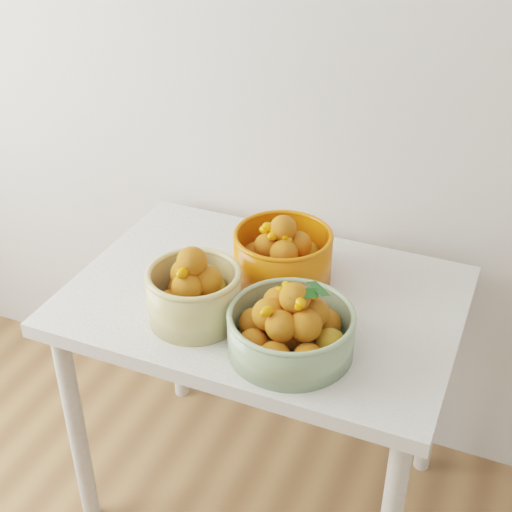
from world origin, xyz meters
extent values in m
cube|color=silver|center=(0.00, 2.00, 1.35)|extent=(4.00, 0.04, 2.70)
cube|color=silver|center=(-0.15, 1.60, 0.73)|extent=(1.00, 0.70, 0.04)
cylinder|color=silver|center=(-0.59, 1.31, 0.35)|extent=(0.05, 0.05, 0.71)
cylinder|color=silver|center=(-0.59, 1.89, 0.35)|extent=(0.05, 0.05, 0.71)
cylinder|color=silver|center=(0.29, 1.89, 0.35)|extent=(0.05, 0.05, 0.71)
cylinder|color=tan|center=(-0.27, 1.44, 0.81)|extent=(0.29, 0.29, 0.13)
torus|color=tan|center=(-0.27, 1.44, 0.88)|extent=(0.29, 0.29, 0.02)
sphere|color=#D1660C|center=(-0.21, 1.44, 0.80)|extent=(0.07, 0.07, 0.07)
sphere|color=#D1660C|center=(-0.25, 1.50, 0.80)|extent=(0.08, 0.08, 0.08)
sphere|color=orange|center=(-0.32, 1.47, 0.80)|extent=(0.08, 0.08, 0.08)
sphere|color=orange|center=(-0.31, 1.40, 0.80)|extent=(0.07, 0.07, 0.07)
sphere|color=orange|center=(-0.25, 1.38, 0.80)|extent=(0.08, 0.08, 0.08)
sphere|color=orange|center=(-0.27, 1.44, 0.80)|extent=(0.07, 0.07, 0.07)
sphere|color=orange|center=(-0.24, 1.45, 0.86)|extent=(0.07, 0.07, 0.07)
sphere|color=orange|center=(-0.30, 1.46, 0.86)|extent=(0.08, 0.08, 0.08)
sphere|color=orange|center=(-0.27, 1.41, 0.86)|extent=(0.07, 0.07, 0.07)
sphere|color=orange|center=(-0.27, 1.44, 0.91)|extent=(0.07, 0.07, 0.07)
ellipsoid|color=orange|center=(-0.27, 1.44, 0.90)|extent=(0.05, 0.05, 0.03)
ellipsoid|color=orange|center=(-0.28, 1.43, 0.91)|extent=(0.05, 0.04, 0.04)
ellipsoid|color=orange|center=(-0.27, 1.40, 0.91)|extent=(0.04, 0.04, 0.03)
cylinder|color=gray|center=(-0.01, 1.42, 0.80)|extent=(0.35, 0.35, 0.10)
torus|color=gray|center=(-0.01, 1.42, 0.85)|extent=(0.36, 0.36, 0.01)
sphere|color=#D1660C|center=(0.08, 1.42, 0.80)|extent=(0.07, 0.07, 0.07)
sphere|color=orange|center=(0.05, 1.48, 0.80)|extent=(0.07, 0.07, 0.07)
sphere|color=orange|center=(-0.01, 1.51, 0.80)|extent=(0.07, 0.07, 0.07)
sphere|color=orange|center=(-0.07, 1.48, 0.80)|extent=(0.08, 0.08, 0.08)
sphere|color=orange|center=(-0.10, 1.42, 0.80)|extent=(0.07, 0.07, 0.07)
sphere|color=orange|center=(-0.07, 1.35, 0.80)|extent=(0.07, 0.07, 0.07)
sphere|color=orange|center=(-0.01, 1.32, 0.80)|extent=(0.07, 0.07, 0.07)
sphere|color=orange|center=(0.06, 1.35, 0.80)|extent=(0.07, 0.07, 0.07)
sphere|color=orange|center=(-0.01, 1.42, 0.80)|extent=(0.07, 0.07, 0.07)
sphere|color=orange|center=(0.04, 1.44, 0.86)|extent=(0.07, 0.07, 0.07)
sphere|color=orange|center=(-0.01, 1.47, 0.86)|extent=(0.08, 0.08, 0.08)
sphere|color=orange|center=(-0.05, 1.44, 0.86)|extent=(0.07, 0.07, 0.07)
sphere|color=orange|center=(-0.06, 1.39, 0.86)|extent=(0.08, 0.08, 0.08)
sphere|color=orange|center=(-0.01, 1.36, 0.86)|extent=(0.07, 0.07, 0.07)
sphere|color=orange|center=(0.03, 1.39, 0.86)|extent=(0.08, 0.08, 0.08)
sphere|color=orange|center=(0.00, 1.41, 0.90)|extent=(0.07, 0.07, 0.07)
ellipsoid|color=orange|center=(-0.03, 1.44, 0.91)|extent=(0.04, 0.04, 0.03)
ellipsoid|color=orange|center=(0.03, 1.43, 0.91)|extent=(0.05, 0.04, 0.04)
ellipsoid|color=orange|center=(0.00, 1.47, 0.87)|extent=(0.03, 0.04, 0.03)
ellipsoid|color=orange|center=(0.02, 1.39, 0.91)|extent=(0.05, 0.05, 0.03)
ellipsoid|color=orange|center=(0.01, 1.39, 0.90)|extent=(0.05, 0.04, 0.03)
ellipsoid|color=orange|center=(-0.05, 1.45, 0.88)|extent=(0.05, 0.04, 0.03)
ellipsoid|color=orange|center=(-0.03, 1.42, 0.87)|extent=(0.04, 0.03, 0.03)
ellipsoid|color=orange|center=(-0.04, 1.36, 0.89)|extent=(0.04, 0.05, 0.03)
ellipsoid|color=orange|center=(0.01, 1.42, 0.88)|extent=(0.04, 0.04, 0.03)
ellipsoid|color=orange|center=(-0.01, 1.42, 0.90)|extent=(0.04, 0.04, 0.02)
ellipsoid|color=orange|center=(-0.02, 1.47, 0.88)|extent=(0.04, 0.04, 0.03)
cylinder|color=#DD5308|center=(-0.13, 1.69, 0.82)|extent=(0.32, 0.32, 0.13)
torus|color=#DD5308|center=(-0.13, 1.69, 0.88)|extent=(0.32, 0.32, 0.01)
sphere|color=#D1660C|center=(-0.06, 1.69, 0.80)|extent=(0.07, 0.07, 0.07)
sphere|color=#D1660C|center=(-0.10, 1.75, 0.80)|extent=(0.08, 0.08, 0.08)
sphere|color=orange|center=(-0.17, 1.75, 0.80)|extent=(0.08, 0.08, 0.08)
sphere|color=orange|center=(-0.21, 1.69, 0.80)|extent=(0.08, 0.08, 0.08)
sphere|color=orange|center=(-0.18, 1.62, 0.80)|extent=(0.08, 0.08, 0.08)
sphere|color=orange|center=(-0.10, 1.62, 0.80)|extent=(0.07, 0.07, 0.07)
sphere|color=orange|center=(-0.13, 1.69, 0.80)|extent=(0.07, 0.07, 0.07)
sphere|color=orange|center=(-0.10, 1.71, 0.85)|extent=(0.07, 0.07, 0.07)
sphere|color=orange|center=(-0.16, 1.72, 0.85)|extent=(0.08, 0.08, 0.08)
sphere|color=orange|center=(-0.17, 1.67, 0.85)|extent=(0.07, 0.07, 0.07)
sphere|color=orange|center=(-0.12, 1.65, 0.85)|extent=(0.07, 0.07, 0.07)
sphere|color=orange|center=(-0.14, 1.69, 0.90)|extent=(0.07, 0.07, 0.07)
ellipsoid|color=orange|center=(-0.12, 1.67, 0.88)|extent=(0.04, 0.05, 0.04)
ellipsoid|color=orange|center=(-0.14, 1.68, 0.89)|extent=(0.03, 0.04, 0.03)
ellipsoid|color=orange|center=(-0.12, 1.71, 0.87)|extent=(0.04, 0.04, 0.03)
ellipsoid|color=orange|center=(-0.15, 1.68, 0.89)|extent=(0.04, 0.04, 0.03)
ellipsoid|color=orange|center=(-0.13, 1.67, 0.90)|extent=(0.04, 0.05, 0.03)
ellipsoid|color=orange|center=(-0.19, 1.69, 0.88)|extent=(0.04, 0.03, 0.03)
ellipsoid|color=orange|center=(-0.15, 1.66, 0.89)|extent=(0.04, 0.04, 0.03)
ellipsoid|color=orange|center=(-0.17, 1.67, 0.91)|extent=(0.04, 0.04, 0.04)
ellipsoid|color=orange|center=(-0.13, 1.68, 0.90)|extent=(0.04, 0.04, 0.03)
ellipsoid|color=orange|center=(-0.13, 1.68, 0.91)|extent=(0.03, 0.04, 0.03)
camera|label=1|loc=(0.42, 0.20, 1.82)|focal=50.00mm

